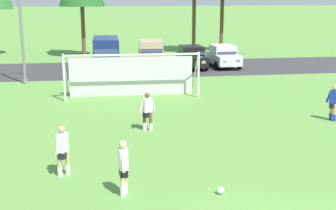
% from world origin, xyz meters
% --- Properties ---
extents(ground_plane, '(400.00, 400.00, 0.00)m').
position_xyz_m(ground_plane, '(0.00, 15.00, 0.00)').
color(ground_plane, '#598C3D').
extents(parking_lot_strip, '(52.00, 8.40, 0.01)m').
position_xyz_m(parking_lot_strip, '(0.00, 26.81, 0.00)').
color(parking_lot_strip, '#333335').
rests_on(parking_lot_strip, ground).
extents(soccer_ball, '(0.22, 0.22, 0.22)m').
position_xyz_m(soccer_ball, '(-0.65, 3.54, 0.11)').
color(soccer_ball, white).
rests_on(soccer_ball, ground).
extents(soccer_goal, '(7.47, 2.12, 2.57)m').
position_xyz_m(soccer_goal, '(-2.16, 17.08, 1.29)').
color(soccer_goal, white).
rests_on(soccer_goal, ground).
extents(player_striker_near, '(0.74, 0.37, 1.64)m').
position_xyz_m(player_striker_near, '(-2.04, 10.26, 0.82)').
color(player_striker_near, brown).
rests_on(player_striker_near, ground).
extents(player_midfield_center, '(0.57, 0.60, 1.64)m').
position_xyz_m(player_midfield_center, '(6.51, 10.50, 0.82)').
color(player_midfield_center, tan).
rests_on(player_midfield_center, ground).
extents(player_defender_far, '(0.28, 0.74, 1.64)m').
position_xyz_m(player_defender_far, '(-3.42, 3.92, 0.82)').
color(player_defender_far, beige).
rests_on(player_defender_far, ground).
extents(player_winger_left, '(0.45, 0.67, 1.64)m').
position_xyz_m(player_winger_left, '(-5.23, 5.69, 0.82)').
color(player_winger_left, tan).
rests_on(player_winger_left, ground).
extents(parked_car_slot_far_left, '(2.28, 4.84, 2.52)m').
position_xyz_m(parked_car_slot_far_left, '(-3.38, 25.70, 1.34)').
color(parked_car_slot_far_left, navy).
rests_on(parked_car_slot_far_left, ground).
extents(parked_car_slot_left, '(2.40, 4.73, 2.16)m').
position_xyz_m(parked_car_slot_left, '(0.09, 26.78, 1.11)').
color(parked_car_slot_left, tan).
rests_on(parked_car_slot_left, ground).
extents(parked_car_slot_center_left, '(2.06, 4.21, 1.72)m').
position_xyz_m(parked_car_slot_center_left, '(3.21, 26.52, 0.88)').
color(parked_car_slot_center_left, black).
rests_on(parked_car_slot_center_left, ground).
extents(parked_car_slot_center, '(2.15, 4.26, 1.72)m').
position_xyz_m(parked_car_slot_center, '(5.79, 26.68, 0.88)').
color(parked_car_slot_center, silver).
rests_on(parked_car_slot_center, ground).
extents(street_lamp, '(2.00, 0.32, 7.01)m').
position_xyz_m(street_lamp, '(-8.51, 21.84, 3.64)').
color(street_lamp, slate).
rests_on(street_lamp, ground).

